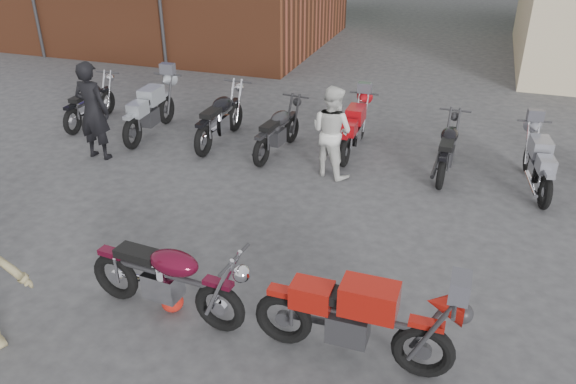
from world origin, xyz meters
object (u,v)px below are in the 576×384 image
(row_bike_5, at_px, (448,146))
(person_light, at_px, (332,132))
(row_bike_2, at_px, (220,115))
(row_bike_3, at_px, (278,128))
(row_bike_4, at_px, (354,126))
(row_bike_6, at_px, (539,161))
(sportbike, at_px, (356,315))
(row_bike_0, at_px, (90,100))
(vintage_motorcycle, at_px, (167,274))
(row_bike_1, at_px, (150,108))
(person_dark, at_px, (93,111))
(helmet, at_px, (173,302))

(row_bike_5, bearing_deg, person_light, 112.36)
(row_bike_2, bearing_deg, row_bike_3, -96.02)
(row_bike_3, xyz_separation_m, row_bike_4, (1.45, 0.55, 0.01))
(row_bike_2, distance_m, row_bike_6, 6.29)
(sportbike, relative_size, row_bike_0, 1.14)
(vintage_motorcycle, height_order, row_bike_1, row_bike_1)
(vintage_motorcycle, distance_m, row_bike_3, 5.25)
(sportbike, distance_m, row_bike_5, 5.43)
(person_light, bearing_deg, row_bike_4, -75.48)
(person_dark, distance_m, person_light, 4.71)
(row_bike_3, height_order, row_bike_6, row_bike_6)
(helmet, height_order, person_dark, person_dark)
(person_light, xyz_separation_m, row_bike_3, (-1.29, 0.63, -0.31))
(row_bike_2, height_order, row_bike_3, row_bike_2)
(row_bike_5, bearing_deg, row_bike_4, 79.52)
(row_bike_0, relative_size, row_bike_4, 0.99)
(row_bike_2, bearing_deg, sportbike, -141.71)
(row_bike_1, xyz_separation_m, row_bike_4, (4.45, 0.49, -0.06))
(vintage_motorcycle, bearing_deg, sportbike, 4.26)
(row_bike_1, bearing_deg, person_light, -102.59)
(row_bike_2, bearing_deg, vintage_motorcycle, -160.69)
(row_bike_3, bearing_deg, row_bike_4, -62.39)
(row_bike_0, height_order, row_bike_3, row_bike_0)
(helmet, height_order, row_bike_5, row_bike_5)
(person_dark, height_order, row_bike_4, person_dark)
(person_light, bearing_deg, person_dark, 31.28)
(person_light, bearing_deg, row_bike_6, -148.43)
(vintage_motorcycle, relative_size, person_dark, 1.08)
(person_light, height_order, row_bike_1, person_light)
(helmet, bearing_deg, person_dark, 135.01)
(row_bike_4, xyz_separation_m, row_bike_5, (1.89, -0.41, -0.01))
(row_bike_1, height_order, row_bike_2, row_bike_1)
(person_dark, bearing_deg, vintage_motorcycle, 136.77)
(helmet, xyz_separation_m, row_bike_0, (-5.13, 5.40, 0.42))
(vintage_motorcycle, bearing_deg, row_bike_2, 113.26)
(row_bike_1, relative_size, row_bike_6, 1.12)
(person_dark, bearing_deg, row_bike_6, -168.70)
(row_bike_5, bearing_deg, row_bike_2, 91.53)
(person_dark, distance_m, row_bike_1, 1.52)
(row_bike_3, height_order, row_bike_5, row_bike_5)
(sportbike, height_order, person_dark, person_dark)
(row_bike_4, bearing_deg, person_dark, 111.54)
(sportbike, height_order, row_bike_4, sportbike)
(row_bike_1, distance_m, row_bike_2, 1.64)
(row_bike_0, bearing_deg, row_bike_6, -94.67)
(person_dark, relative_size, row_bike_0, 1.02)
(vintage_motorcycle, bearing_deg, helmet, 104.86)
(helmet, relative_size, person_dark, 0.15)
(vintage_motorcycle, xyz_separation_m, person_light, (0.84, 4.61, 0.25))
(row_bike_2, height_order, row_bike_5, row_bike_2)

